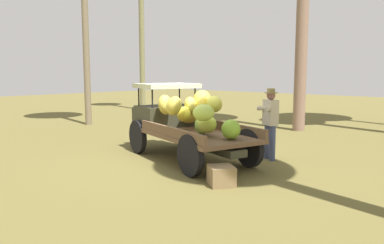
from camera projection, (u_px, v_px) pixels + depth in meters
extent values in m
plane|color=brown|center=(177.00, 159.00, 9.76)|extent=(60.00, 60.00, 0.00)
cube|color=#363525|center=(190.00, 140.00, 9.62)|extent=(3.96, 1.57, 0.16)
cylinder|color=black|center=(138.00, 137.00, 10.45)|extent=(0.91, 0.39, 0.90)
cylinder|color=black|center=(188.00, 132.00, 11.26)|extent=(0.91, 0.39, 0.90)
cylinder|color=black|center=(190.00, 156.00, 8.07)|extent=(0.91, 0.39, 0.90)
cylinder|color=black|center=(249.00, 148.00, 8.89)|extent=(0.91, 0.39, 0.90)
cube|color=brown|center=(199.00, 136.00, 9.21)|extent=(3.37, 2.51, 0.10)
cube|color=brown|center=(170.00, 132.00, 8.78)|extent=(2.90, 0.94, 0.22)
cube|color=brown|center=(226.00, 127.00, 9.60)|extent=(2.90, 0.94, 0.22)
cube|color=#363525|center=(167.00, 115.00, 10.61)|extent=(1.49, 1.77, 0.55)
cube|color=#363525|center=(153.00, 114.00, 11.39)|extent=(0.98, 1.22, 0.44)
cylinder|color=black|center=(139.00, 96.00, 10.59)|extent=(0.04, 0.04, 0.55)
cylinder|color=black|center=(179.00, 94.00, 11.25)|extent=(0.04, 0.04, 0.55)
cylinder|color=black|center=(152.00, 97.00, 9.84)|extent=(0.04, 0.04, 0.55)
cylinder|color=black|center=(195.00, 96.00, 10.50)|extent=(0.04, 0.04, 0.55)
cube|color=#BAC096|center=(167.00, 86.00, 10.51)|extent=(1.60, 1.81, 0.12)
ellipsoid|color=gold|center=(214.00, 104.00, 9.52)|extent=(0.63, 0.58, 0.45)
ellipsoid|color=gold|center=(165.00, 105.00, 9.68)|extent=(0.62, 0.63, 0.57)
ellipsoid|color=gold|center=(191.00, 106.00, 9.76)|extent=(0.71, 0.73, 0.55)
ellipsoid|color=gold|center=(184.00, 114.00, 9.56)|extent=(0.72, 0.68, 0.47)
ellipsoid|color=gold|center=(174.00, 106.00, 9.06)|extent=(0.74, 0.73, 0.56)
ellipsoid|color=gold|center=(187.00, 116.00, 10.35)|extent=(0.73, 0.54, 0.43)
ellipsoid|color=#BACC40|center=(207.00, 124.00, 8.73)|extent=(0.66, 0.69, 0.55)
ellipsoid|color=yellow|center=(202.00, 100.00, 10.15)|extent=(0.67, 0.71, 0.59)
ellipsoid|color=#B1D04A|center=(203.00, 113.00, 8.22)|extent=(0.81, 0.77, 0.42)
ellipsoid|color=#8BBB43|center=(203.00, 124.00, 8.99)|extent=(0.64, 0.67, 0.49)
ellipsoid|color=gold|center=(201.00, 106.00, 9.74)|extent=(0.66, 0.67, 0.54)
ellipsoid|color=#85B930|center=(231.00, 129.00, 8.37)|extent=(0.69, 0.70, 0.52)
cylinder|color=#455177|center=(272.00, 143.00, 9.52)|extent=(0.15, 0.15, 0.88)
cylinder|color=#455177|center=(267.00, 142.00, 9.77)|extent=(0.15, 0.15, 0.88)
cube|color=#C1B59F|center=(271.00, 113.00, 9.55)|extent=(0.47, 0.40, 0.63)
cylinder|color=#C1B59F|center=(269.00, 109.00, 9.41)|extent=(0.16, 0.41, 0.10)
cylinder|color=#C1B59F|center=(265.00, 108.00, 9.60)|extent=(0.41, 0.25, 0.10)
sphere|color=#8F5C50|center=(271.00, 95.00, 9.49)|extent=(0.22, 0.22, 0.22)
cylinder|color=olive|center=(271.00, 93.00, 9.48)|extent=(0.34, 0.34, 0.02)
cylinder|color=olive|center=(271.00, 90.00, 9.48)|extent=(0.20, 0.20, 0.10)
cube|color=olive|center=(221.00, 176.00, 7.47)|extent=(0.69, 0.69, 0.38)
cylinder|color=#76674F|center=(85.00, 28.00, 15.71)|extent=(0.27, 0.27, 8.00)
cylinder|color=olive|center=(142.00, 31.00, 22.02)|extent=(0.31, 0.31, 9.15)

